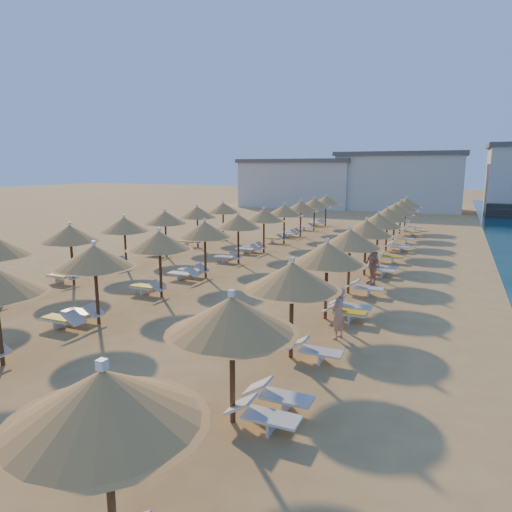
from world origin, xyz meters
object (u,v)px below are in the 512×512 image
at_px(parasol_row_west, 223,226).
at_px(beachgoer_a, 338,313).
at_px(parasol_row_east, 359,234).
at_px(beachgoer_c, 372,265).

relative_size(parasol_row_west, beachgoer_a, 26.16).
distance_m(parasol_row_east, parasol_row_west, 7.12).
xyz_separation_m(parasol_row_west, beachgoer_a, (7.99, -7.33, -1.52)).
xyz_separation_m(parasol_row_east, parasol_row_west, (-7.12, 0.00, 0.00)).
height_order(beachgoer_c, beachgoer_a, beachgoer_c).
relative_size(parasol_row_east, beachgoer_a, 26.16).
bearing_deg(parasol_row_west, parasol_row_east, 0.00).
distance_m(beachgoer_c, beachgoer_a, 7.47).
bearing_deg(beachgoer_c, beachgoer_a, -40.52).
height_order(parasol_row_west, beachgoer_c, parasol_row_west).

